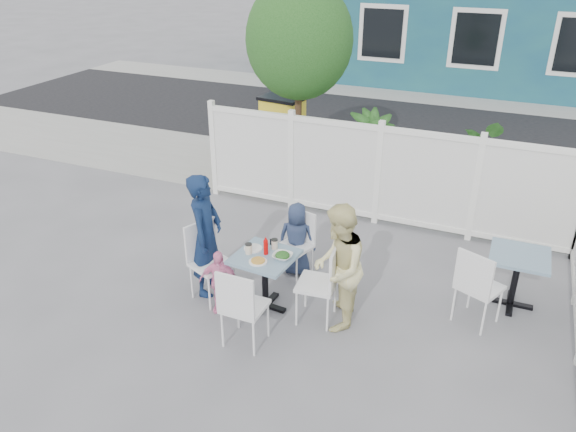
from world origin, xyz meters
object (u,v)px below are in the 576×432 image
at_px(woman, 338,268).
at_px(toddler, 219,281).
at_px(chair_back, 298,239).
at_px(chair_near, 241,303).
at_px(spare_table, 518,266).
at_px(chair_right, 324,278).
at_px(utility_cabinet, 283,134).
at_px(chair_left, 207,255).
at_px(main_table, 265,267).
at_px(man, 206,235).
at_px(boy, 297,239).

relative_size(woman, toddler, 1.85).
xyz_separation_m(chair_back, chair_near, (0.00, -1.65, 0.05)).
bearing_deg(spare_table, chair_right, -149.69).
height_order(woman, toddler, woman).
bearing_deg(woman, toddler, -89.15).
height_order(utility_cabinet, chair_left, utility_cabinet).
height_order(spare_table, chair_back, chair_back).
xyz_separation_m(chair_left, chair_back, (0.84, 0.92, -0.06)).
bearing_deg(main_table, chair_back, 85.08).
height_order(man, toddler, man).
height_order(chair_back, toddler, chair_back).
bearing_deg(man, chair_right, -102.32).
bearing_deg(woman, chair_near, -57.17).
bearing_deg(spare_table, boy, -173.25).
height_order(utility_cabinet, spare_table, utility_cabinet).
height_order(main_table, chair_right, chair_right).
xyz_separation_m(man, boy, (0.88, 0.84, -0.30)).
xyz_separation_m(chair_left, toddler, (0.29, -0.23, -0.17)).
bearing_deg(chair_left, chair_back, 160.52).
bearing_deg(boy, chair_back, 126.85).
bearing_deg(woman, man, -102.46).
bearing_deg(woman, boy, -146.97).
bearing_deg(utility_cabinet, spare_table, -26.89).
xyz_separation_m(spare_table, chair_near, (-2.72, -2.00, 0.02)).
bearing_deg(man, boy, -57.33).
height_order(main_table, woman, woman).
relative_size(utility_cabinet, boy, 1.34).
relative_size(chair_left, toddler, 1.22).
relative_size(chair_left, woman, 0.66).
relative_size(utility_cabinet, chair_near, 1.38).
distance_m(main_table, spare_table, 3.05).
bearing_deg(man, main_table, -104.97).
bearing_deg(spare_table, main_table, -156.38).
xyz_separation_m(chair_near, woman, (0.83, 0.81, 0.19)).
relative_size(chair_back, chair_near, 0.91).
bearing_deg(utility_cabinet, boy, -55.47).
relative_size(spare_table, chair_near, 0.73).
distance_m(man, toddler, 0.62).
height_order(chair_near, boy, boy).
xyz_separation_m(main_table, chair_back, (0.08, 0.87, -0.04)).
bearing_deg(woman, chair_left, -99.09).
bearing_deg(main_table, chair_left, -176.68).
relative_size(utility_cabinet, spare_table, 1.89).
relative_size(chair_right, man, 0.63).
bearing_deg(toddler, chair_near, -61.01).
xyz_separation_m(chair_right, woman, (0.16, 0.01, 0.18)).
relative_size(spare_table, chair_back, 0.80).
height_order(spare_table, chair_right, chair_right).
bearing_deg(utility_cabinet, chair_back, -55.28).
distance_m(chair_back, chair_near, 1.66).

